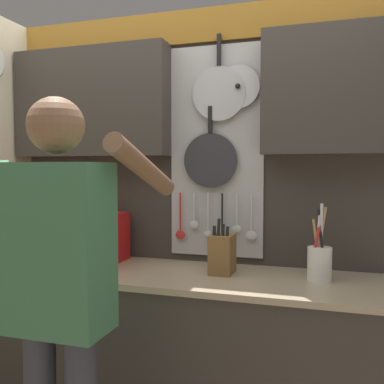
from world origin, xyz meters
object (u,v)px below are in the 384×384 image
(person, at_px, (60,282))
(utensil_crock, at_px, (319,261))
(knife_block, at_px, (222,253))
(microwave, at_px, (74,238))

(person, bearing_deg, utensil_crock, 37.15)
(knife_block, distance_m, utensil_crock, 0.47)
(knife_block, xyz_separation_m, person, (-0.46, -0.70, -0.00))
(knife_block, xyz_separation_m, utensil_crock, (0.47, 0.00, -0.01))
(microwave, bearing_deg, utensil_crock, 0.07)
(utensil_crock, height_order, person, person)
(utensil_crock, bearing_deg, person, -142.85)
(knife_block, bearing_deg, utensil_crock, 0.10)
(knife_block, bearing_deg, person, -123.24)
(knife_block, relative_size, utensil_crock, 0.77)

